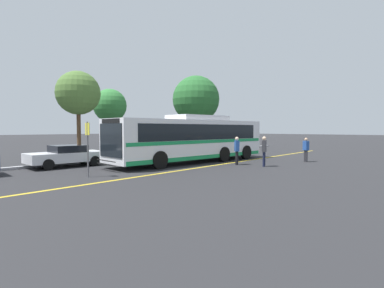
{
  "coord_description": "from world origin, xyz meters",
  "views": [
    {
      "loc": [
        -15.53,
        -13.5,
        2.21
      ],
      "look_at": [
        -0.76,
        -0.35,
        1.21
      ],
      "focal_mm": 28.0,
      "sensor_mm": 36.0,
      "label": 1
    }
  ],
  "objects": [
    {
      "name": "tree_1",
      "position": [
        8.23,
        7.07,
        5.28
      ],
      "size": [
        4.9,
        4.9,
        7.74
      ],
      "color": "#513823",
      "rests_on": "ground_plane"
    },
    {
      "name": "curb_strip",
      "position": [
        -0.76,
        4.48,
        0.07
      ],
      "size": [
        39.79,
        0.36,
        0.15
      ],
      "primitive_type": "cube",
      "color": "#99999E",
      "rests_on": "ground_plane"
    },
    {
      "name": "bus_stop_sign",
      "position": [
        -8.54,
        -0.91,
        1.6
      ],
      "size": [
        0.07,
        0.4,
        2.54
      ],
      "rotation": [
        0.0,
        0.0,
        1.49
      ],
      "color": "#59595E",
      "rests_on": "ground_plane"
    },
    {
      "name": "tree_0",
      "position": [
        -5.02,
        6.6,
        4.71
      ],
      "size": [
        3.06,
        3.06,
        6.27
      ],
      "color": "#513823",
      "rests_on": "ground_plane"
    },
    {
      "name": "transit_bus",
      "position": [
        -0.74,
        -0.36,
        1.59
      ],
      "size": [
        12.25,
        3.6,
        3.11
      ],
      "rotation": [
        0.0,
        0.0,
        1.49
      ],
      "color": "white",
      "rests_on": "ground_plane"
    },
    {
      "name": "parked_car_1",
      "position": [
        -7.39,
        3.57,
        0.66
      ],
      "size": [
        4.35,
        2.2,
        1.26
      ],
      "rotation": [
        0.0,
        0.0,
        1.51
      ],
      "color": "silver",
      "rests_on": "ground_plane"
    },
    {
      "name": "tree_3",
      "position": [
        -0.65,
        9.37,
        4.23
      ],
      "size": [
        2.9,
        2.9,
        5.71
      ],
      "color": "#513823",
      "rests_on": "ground_plane"
    },
    {
      "name": "ground_plane",
      "position": [
        0.0,
        0.0,
        0.0
      ],
      "size": [
        220.0,
        220.0,
        0.0
      ],
      "primitive_type": "plane",
      "color": "#262628"
    },
    {
      "name": "pedestrian_0",
      "position": [
        0.01,
        -3.37,
        0.98
      ],
      "size": [
        0.44,
        0.46,
        1.72
      ],
      "rotation": [
        0.0,
        0.0,
        0.84
      ],
      "color": "black",
      "rests_on": "ground_plane"
    },
    {
      "name": "pedestrian_1",
      "position": [
        4.44,
        -5.94,
        0.91
      ],
      "size": [
        0.42,
        0.47,
        1.61
      ],
      "rotation": [
        0.0,
        0.0,
        0.96
      ],
      "color": "#2D2D33",
      "rests_on": "ground_plane"
    },
    {
      "name": "lane_strip_0",
      "position": [
        -0.76,
        -2.55,
        0.0
      ],
      "size": [
        31.79,
        0.2,
        0.01
      ],
      "primitive_type": "cube",
      "rotation": [
        0.0,
        0.0,
        1.57
      ],
      "color": "gold",
      "rests_on": "ground_plane"
    },
    {
      "name": "pedestrian_2",
      "position": [
        0.33,
        -5.05,
        1.01
      ],
      "size": [
        0.47,
        0.36,
        1.77
      ],
      "rotation": [
        0.0,
        0.0,
        0.37
      ],
      "color": "#191E38",
      "rests_on": "ground_plane"
    }
  ]
}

